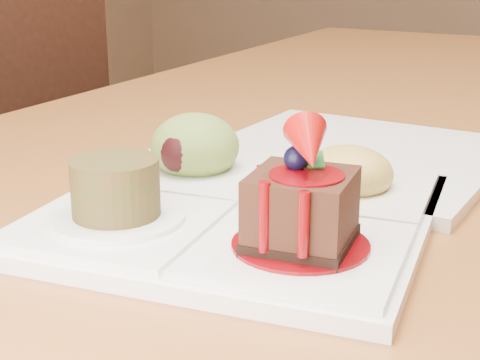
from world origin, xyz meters
The scene contains 4 objects.
dining_table centered at (0.00, 0.00, 0.68)m, with size 1.00×1.80×0.75m.
chair_left centered at (-0.65, 0.02, 0.54)m, with size 0.49×0.49×0.95m.
sampler_plate centered at (-0.06, -0.40, 0.77)m, with size 0.31×0.31×0.11m.
second_plate centered at (-0.04, -0.21, 0.76)m, with size 0.27×0.27×0.01m, color silver.
Camera 1 is at (0.19, -0.87, 0.96)m, focal length 55.00 mm.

